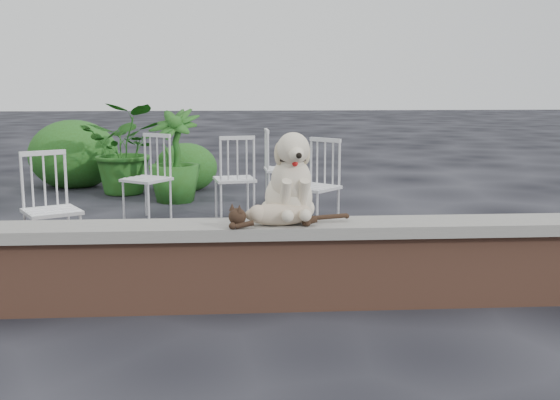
{
  "coord_description": "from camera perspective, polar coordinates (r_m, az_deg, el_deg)",
  "views": [
    {
      "loc": [
        -0.22,
        -4.49,
        1.53
      ],
      "look_at": [
        0.1,
        0.2,
        0.7
      ],
      "focal_mm": 43.94,
      "sensor_mm": 36.0,
      "label": 1
    }
  ],
  "objects": [
    {
      "name": "shrubbery",
      "position": [
        9.7,
        -19.09,
        2.86
      ],
      "size": [
        4.01,
        3.02,
        1.01
      ],
      "color": "#255117",
      "rests_on": "ground"
    },
    {
      "name": "brick_wall",
      "position": [
        4.67,
        -1.12,
        -5.89
      ],
      "size": [
        6.0,
        0.3,
        0.5
      ],
      "primitive_type": "cube",
      "color": "brown",
      "rests_on": "ground"
    },
    {
      "name": "cat",
      "position": [
        4.5,
        -0.13,
        -1.08
      ],
      "size": [
        1.01,
        0.37,
        0.17
      ],
      "primitive_type": null,
      "rotation": [
        0.0,
        0.0,
        0.14
      ],
      "color": "#C3A98B",
      "rests_on": "capstone"
    },
    {
      "name": "chair_e",
      "position": [
        8.32,
        0.21,
        2.69
      ],
      "size": [
        0.58,
        0.58,
        0.94
      ],
      "primitive_type": null,
      "rotation": [
        0.0,
        0.0,
        1.6
      ],
      "color": "white",
      "rests_on": "ground"
    },
    {
      "name": "capstone",
      "position": [
        4.6,
        -1.13,
        -2.41
      ],
      "size": [
        6.2,
        0.4,
        0.08
      ],
      "primitive_type": "cube",
      "color": "slate",
      "rests_on": "brick_wall"
    },
    {
      "name": "potted_plant_a",
      "position": [
        9.45,
        -12.65,
        4.21
      ],
      "size": [
        1.25,
        1.13,
        1.23
      ],
      "primitive_type": "imported",
      "rotation": [
        0.0,
        0.0,
        -0.17
      ],
      "color": "#255117",
      "rests_on": "ground"
    },
    {
      "name": "chair_a",
      "position": [
        5.97,
        -18.47,
        -0.73
      ],
      "size": [
        0.76,
        0.76,
        0.94
      ],
      "primitive_type": null,
      "rotation": [
        0.0,
        0.0,
        0.5
      ],
      "color": "white",
      "rests_on": "ground"
    },
    {
      "name": "chair_c",
      "position": [
        7.51,
        -3.81,
        1.87
      ],
      "size": [
        0.65,
        0.65,
        0.94
      ],
      "primitive_type": null,
      "rotation": [
        0.0,
        0.0,
        3.31
      ],
      "color": "white",
      "rests_on": "ground"
    },
    {
      "name": "chair_b",
      "position": [
        7.62,
        -11.05,
        1.83
      ],
      "size": [
        0.78,
        0.78,
        0.94
      ],
      "primitive_type": null,
      "rotation": [
        0.0,
        0.0,
        -0.61
      ],
      "color": "white",
      "rests_on": "ground"
    },
    {
      "name": "potted_plant_b",
      "position": [
        8.71,
        -8.78,
        3.66
      ],
      "size": [
        0.87,
        0.87,
        1.17
      ],
      "primitive_type": "imported",
      "rotation": [
        0.0,
        0.0,
        -0.45
      ],
      "color": "#255117",
      "rests_on": "ground"
    },
    {
      "name": "chair_d",
      "position": [
        6.93,
        2.82,
        1.2
      ],
      "size": [
        0.79,
        0.79,
        0.94
      ],
      "primitive_type": null,
      "rotation": [
        0.0,
        0.0,
        -0.76
      ],
      "color": "white",
      "rests_on": "ground"
    },
    {
      "name": "ground",
      "position": [
        4.75,
        -1.11,
        -8.79
      ],
      "size": [
        60.0,
        60.0,
        0.0
      ],
      "primitive_type": "plane",
      "color": "black",
      "rests_on": "ground"
    },
    {
      "name": "dog",
      "position": [
        4.61,
        0.73,
        2.06
      ],
      "size": [
        0.48,
        0.59,
        0.62
      ],
      "primitive_type": null,
      "rotation": [
        0.0,
        0.0,
        0.14
      ],
      "color": "beige",
      "rests_on": "capstone"
    }
  ]
}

